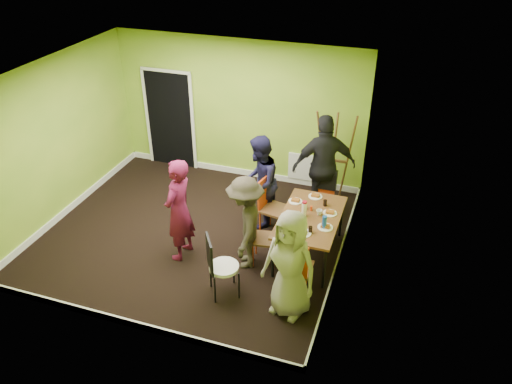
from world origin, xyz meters
TOP-DOWN VIEW (x-y plane):
  - ground at (0.00, 0.00)m, footprint 5.00×5.00m
  - room_walls at (-0.02, 0.04)m, footprint 5.04×4.54m
  - dining_table at (1.98, 0.05)m, footprint 0.90×1.50m
  - chair_left_far at (1.21, 0.48)m, footprint 0.51×0.50m
  - chair_left_near at (1.29, -0.34)m, footprint 0.45×0.45m
  - chair_back_end at (1.97, 1.27)m, footprint 0.37×0.44m
  - chair_front_end at (2.02, -0.96)m, footprint 0.42×0.43m
  - chair_bentwood at (0.97, -1.24)m, footprint 0.54×0.53m
  - easel at (2.01, 1.79)m, footprint 0.73×0.69m
  - plate_near_left at (1.65, 0.39)m, footprint 0.22×0.22m
  - plate_near_right at (1.70, -0.34)m, footprint 0.23×0.23m
  - plate_far_back at (1.93, 0.64)m, footprint 0.23×0.23m
  - plate_far_front at (1.97, -0.42)m, footprint 0.26×0.26m
  - plate_wall_back at (2.25, 0.22)m, footprint 0.22×0.22m
  - plate_wall_front at (2.26, -0.18)m, footprint 0.24×0.24m
  - thermos at (1.88, 0.04)m, footprint 0.08×0.08m
  - blue_bottle at (2.25, -0.19)m, footprint 0.07×0.07m
  - orange_bottle at (1.96, 0.22)m, footprint 0.04×0.04m
  - glass_mid at (1.85, 0.23)m, footprint 0.06×0.06m
  - glass_back at (2.13, 0.43)m, footprint 0.06×0.06m
  - glass_front at (2.08, -0.36)m, footprint 0.06×0.06m
  - cup_a at (1.74, -0.14)m, footprint 0.14×0.14m
  - cup_b at (2.10, 0.14)m, footprint 0.09×0.09m
  - person_standing at (0.06, -0.59)m, footprint 0.45×0.65m
  - person_left_far at (0.95, 0.66)m, footprint 0.70×0.86m
  - person_left_near at (1.10, -0.47)m, footprint 0.80×1.11m
  - person_back_end at (1.91, 1.35)m, footprint 1.21×0.89m
  - person_front_end at (2.01, -1.25)m, footprint 0.90×0.71m

SIDE VIEW (x-z plane):
  - ground at x=0.00m, z-range 0.00..0.00m
  - chair_left_near at x=1.29m, z-range 0.06..1.00m
  - chair_bentwood at x=0.97m, z-range 0.05..1.05m
  - chair_front_end at x=2.02m, z-range 0.06..1.08m
  - chair_left_far at x=1.21m, z-range 0.06..1.10m
  - chair_back_end at x=1.97m, z-range 0.19..1.09m
  - dining_table at x=1.98m, z-range 0.32..1.07m
  - plate_near_left at x=1.65m, z-range 0.75..0.76m
  - plate_near_right at x=1.70m, z-range 0.75..0.76m
  - plate_far_back at x=1.93m, z-range 0.75..0.76m
  - plate_far_front at x=1.97m, z-range 0.75..0.76m
  - plate_wall_back at x=2.25m, z-range 0.75..0.76m
  - plate_wall_front at x=2.26m, z-range 0.75..0.76m
  - person_left_near at x=1.10m, z-range 0.00..1.54m
  - orange_bottle at x=1.96m, z-range 0.75..0.83m
  - cup_b at x=2.10m, z-range 0.75..0.84m
  - glass_front at x=2.08m, z-range 0.75..0.85m
  - glass_mid at x=1.85m, z-range 0.75..0.85m
  - glass_back at x=2.13m, z-range 0.75..0.85m
  - cup_a at x=1.74m, z-range 0.75..0.86m
  - person_front_end at x=2.01m, z-range 0.00..1.62m
  - person_left_far at x=0.95m, z-range 0.00..1.66m
  - blue_bottle at x=2.25m, z-range 0.75..0.96m
  - person_standing at x=0.06m, z-range 0.00..1.71m
  - thermos at x=1.88m, z-range 0.75..0.98m
  - easel at x=2.01m, z-range -0.01..1.82m
  - person_back_end at x=1.91m, z-range 0.00..1.90m
  - room_walls at x=-0.02m, z-range -0.42..2.40m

